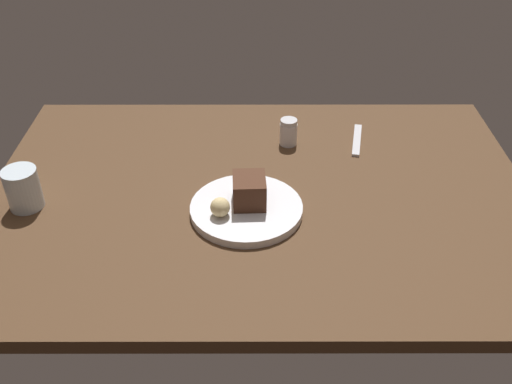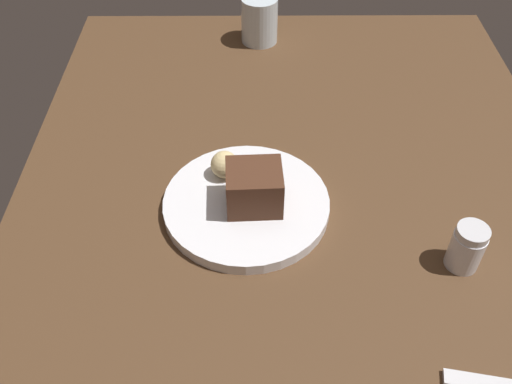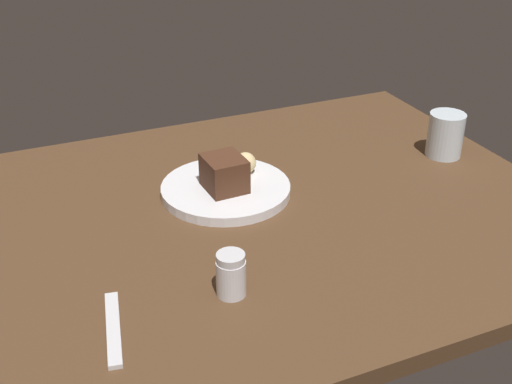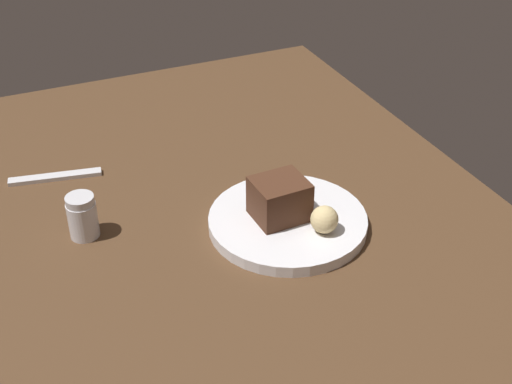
{
  "view_description": "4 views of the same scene",
  "coord_description": "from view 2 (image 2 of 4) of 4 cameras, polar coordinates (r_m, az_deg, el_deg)",
  "views": [
    {
      "loc": [
        0.97,
        105.42,
        78.23
      ],
      "look_at": [
        0.83,
        3.19,
        5.23
      ],
      "focal_mm": 41.14,
      "sensor_mm": 36.0,
      "label": 1
    },
    {
      "loc": [
        -52.36,
        6.42,
        61.79
      ],
      "look_at": [
        0.74,
        6.1,
        8.49
      ],
      "focal_mm": 39.36,
      "sensor_mm": 36.0,
      "label": 2
    },
    {
      "loc": [
        -34.38,
        -92.09,
        61.44
      ],
      "look_at": [
        6.29,
        1.48,
        5.59
      ],
      "focal_mm": 46.36,
      "sensor_mm": 36.0,
      "label": 3
    },
    {
      "loc": [
        78.01,
        -30.82,
        65.22
      ],
      "look_at": [
        -2.35,
        4.6,
        6.77
      ],
      "focal_mm": 49.06,
      "sensor_mm": 36.0,
      "label": 4
    }
  ],
  "objects": [
    {
      "name": "bread_roll",
      "position": [
        0.82,
        -3.23,
        2.81
      ],
      "size": [
        4.05,
        4.05,
        4.05
      ],
      "primitive_type": "sphere",
      "color": "#DBC184",
      "rests_on": "dessert_plate"
    },
    {
      "name": "chocolate_cake_slice",
      "position": [
        0.77,
        -0.19,
        0.45
      ],
      "size": [
        7.12,
        7.94,
        6.13
      ],
      "primitive_type": "cube",
      "rotation": [
        0.0,
        0.0,
        4.76
      ],
      "color": "#472819",
      "rests_on": "dessert_plate"
    },
    {
      "name": "water_glass",
      "position": [
        1.16,
        0.36,
        17.1
      ],
      "size": [
        7.2,
        7.2,
        9.03
      ],
      "primitive_type": "cylinder",
      "color": "silver",
      "rests_on": "dining_table"
    },
    {
      "name": "salt_shaker",
      "position": [
        0.76,
        20.64,
        -5.28
      ],
      "size": [
        4.33,
        4.33,
        6.76
      ],
      "color": "silver",
      "rests_on": "dining_table"
    },
    {
      "name": "dining_table",
      "position": [
        0.8,
        4.38,
        -3.89
      ],
      "size": [
        120.0,
        84.0,
        3.0
      ],
      "primitive_type": "cube",
      "color": "#4C331E",
      "rests_on": "ground"
    },
    {
      "name": "dessert_plate",
      "position": [
        0.8,
        -0.99,
        -1.26
      ],
      "size": [
        23.67,
        23.67,
        1.78
      ],
      "primitive_type": "cylinder",
      "color": "silver",
      "rests_on": "dining_table"
    }
  ]
}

